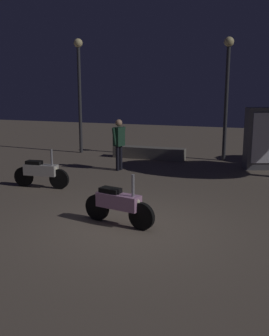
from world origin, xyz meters
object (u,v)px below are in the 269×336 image
at_px(motorcycle_pink_foreground, 118,204).
at_px(streetlamp_near, 79,81).
at_px(person_rider_beside, 119,140).
at_px(streetlamp_far, 227,83).
at_px(kiosk_billboard, 269,139).
at_px(motorcycle_white_parked_left, 41,172).

xyz_separation_m(motorcycle_pink_foreground, streetlamp_near, (-4.73, 7.67, 2.55)).
xyz_separation_m(person_rider_beside, streetlamp_far, (3.14, 2.93, 1.89)).
bearing_deg(motorcycle_pink_foreground, person_rider_beside, 123.58).
relative_size(streetlamp_far, kiosk_billboard, 2.16).
height_order(person_rider_beside, streetlamp_far, streetlamp_far).
height_order(motorcycle_pink_foreground, kiosk_billboard, kiosk_billboard).
bearing_deg(streetlamp_near, kiosk_billboard, -6.65).
bearing_deg(motorcycle_pink_foreground, streetlamp_near, 134.00).
bearing_deg(streetlamp_near, motorcycle_pink_foreground, -58.36).
bearing_deg(person_rider_beside, motorcycle_pink_foreground, -50.33).
distance_m(motorcycle_white_parked_left, person_rider_beside, 3.16).
height_order(motorcycle_white_parked_left, person_rider_beside, person_rider_beside).
relative_size(motorcycle_pink_foreground, person_rider_beside, 0.96).
bearing_deg(streetlamp_far, streetlamp_near, -178.34).
xyz_separation_m(streetlamp_near, kiosk_billboard, (7.56, -0.88, -1.94)).
bearing_deg(motorcycle_white_parked_left, motorcycle_pink_foreground, -37.34).
relative_size(motorcycle_white_parked_left, streetlamp_far, 0.37).
bearing_deg(motorcycle_white_parked_left, streetlamp_near, 101.73).
height_order(motorcycle_pink_foreground, person_rider_beside, person_rider_beside).
bearing_deg(motorcycle_pink_foreground, kiosk_billboard, 79.71).
xyz_separation_m(motorcycle_white_parked_left, streetlamp_near, (-1.58, 5.61, 2.55)).
bearing_deg(kiosk_billboard, motorcycle_white_parked_left, 16.47).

